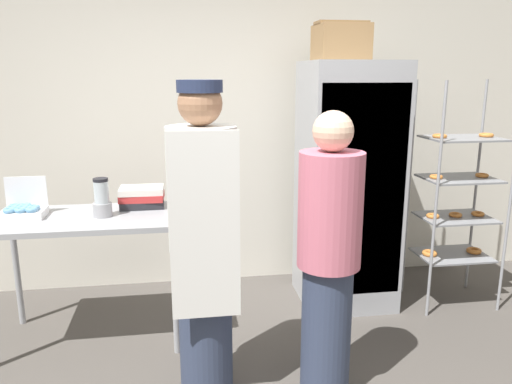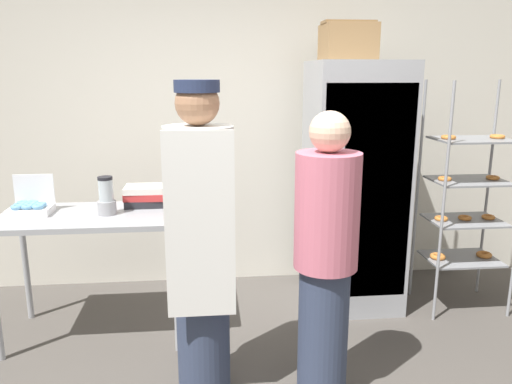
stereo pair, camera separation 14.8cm
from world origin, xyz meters
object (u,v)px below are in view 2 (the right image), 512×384
object	(u,v)px
cardboard_storage_box	(348,42)
person_baker	(201,238)
refrigerator	(354,187)
baking_rack	(467,201)
blender_pitcher	(106,198)
binder_stack	(147,196)
donut_box	(30,207)
person_customer	(325,259)

from	to	relation	value
cardboard_storage_box	person_baker	world-z (taller)	cardboard_storage_box
refrigerator	cardboard_storage_box	size ratio (longest dim) A/B	5.05
baking_rack	person_baker	world-z (taller)	person_baker
blender_pitcher	binder_stack	world-z (taller)	blender_pitcher
person_baker	refrigerator	bearing A→B (deg)	41.44
cardboard_storage_box	person_baker	size ratio (longest dim) A/B	0.21
binder_stack	person_baker	xyz separation A→B (m)	(0.39, -0.89, -0.03)
donut_box	binder_stack	bearing A→B (deg)	11.05
baking_rack	cardboard_storage_box	bearing A→B (deg)	166.23
baking_rack	blender_pitcher	world-z (taller)	baking_rack
person_baker	person_customer	xyz separation A→B (m)	(0.66, -0.14, -0.09)
blender_pitcher	person_baker	size ratio (longest dim) A/B	0.15
refrigerator	donut_box	xyz separation A→B (m)	(-2.30, -0.28, -0.02)
refrigerator	baking_rack	bearing A→B (deg)	-10.68
baking_rack	person_customer	bearing A→B (deg)	-142.76
person_baker	binder_stack	bearing A→B (deg)	113.49
refrigerator	cardboard_storage_box	world-z (taller)	cardboard_storage_box
refrigerator	baking_rack	world-z (taller)	refrigerator
cardboard_storage_box	refrigerator	bearing A→B (deg)	-40.38
donut_box	person_baker	world-z (taller)	person_baker
blender_pitcher	person_customer	bearing A→B (deg)	-32.59
donut_box	person_baker	distance (m)	1.36
cardboard_storage_box	person_baker	xyz separation A→B (m)	(-1.09, -1.09, -1.10)
blender_pitcher	person_customer	xyz separation A→B (m)	(1.29, -0.82, -0.17)
donut_box	cardboard_storage_box	bearing A→B (deg)	8.95
person_customer	baking_rack	bearing A→B (deg)	37.24
refrigerator	blender_pitcher	xyz separation A→B (m)	(-1.79, -0.35, 0.05)
donut_box	person_baker	xyz separation A→B (m)	(1.14, -0.74, -0.01)
donut_box	blender_pitcher	bearing A→B (deg)	-6.90
baking_rack	person_baker	distance (m)	2.18
person_customer	donut_box	bearing A→B (deg)	153.80
binder_stack	person_customer	xyz separation A→B (m)	(1.05, -1.03, -0.12)
person_baker	blender_pitcher	bearing A→B (deg)	132.60
baking_rack	cardboard_storage_box	distance (m)	1.50
cardboard_storage_box	blender_pitcher	bearing A→B (deg)	-166.47
refrigerator	baking_rack	xyz separation A→B (m)	(0.83, -0.16, -0.09)
blender_pitcher	refrigerator	bearing A→B (deg)	10.94
binder_stack	person_customer	world-z (taller)	person_customer
refrigerator	binder_stack	xyz separation A→B (m)	(-1.55, -0.14, 0.01)
donut_box	person_customer	world-z (taller)	person_customer
donut_box	person_customer	size ratio (longest dim) A/B	0.17
baking_rack	person_customer	distance (m)	1.67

